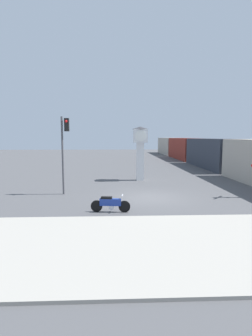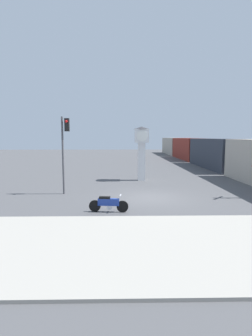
{
  "view_description": "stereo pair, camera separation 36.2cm",
  "coord_description": "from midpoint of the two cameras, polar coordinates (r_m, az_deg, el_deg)",
  "views": [
    {
      "loc": [
        -2.08,
        -15.17,
        3.6
      ],
      "look_at": [
        -1.4,
        1.26,
        1.64
      ],
      "focal_mm": 28.0,
      "sensor_mm": 36.0,
      "label": 1
    },
    {
      "loc": [
        -1.71,
        -15.18,
        3.6
      ],
      "look_at": [
        -1.4,
        1.26,
        1.64
      ],
      "focal_mm": 28.0,
      "sensor_mm": 36.0,
      "label": 2
    }
  ],
  "objects": [
    {
      "name": "sidewalk_strip",
      "position": [
        9.23,
        11.27,
        -15.97
      ],
      "size": [
        36.0,
        6.0,
        0.1
      ],
      "color": "#9E998E",
      "rests_on": "ground_plane"
    },
    {
      "name": "traffic_light",
      "position": [
        16.73,
        -12.59,
        5.59
      ],
      "size": [
        0.5,
        0.35,
        4.84
      ],
      "color": "#47474C",
      "rests_on": "ground_plane"
    },
    {
      "name": "ground_plane",
      "position": [
        15.71,
        5.9,
        -6.5
      ],
      "size": [
        120.0,
        120.0,
        0.0
      ],
      "primitive_type": "plane",
      "color": "#4C4C4F"
    },
    {
      "name": "motorcycle",
      "position": [
        12.72,
        -3.02,
        -7.76
      ],
      "size": [
        1.91,
        0.42,
        0.84
      ],
      "rotation": [
        0.0,
        0.0,
        -0.1
      ],
      "color": "black",
      "rests_on": "ground_plane"
    },
    {
      "name": "freight_train",
      "position": [
        38.28,
        15.93,
        3.69
      ],
      "size": [
        2.8,
        48.68,
        3.4
      ],
      "color": "#ADA393",
      "rests_on": "ground_plane"
    },
    {
      "name": "clock_tower",
      "position": [
        21.63,
        3.89,
        5.07
      ],
      "size": [
        1.32,
        1.32,
        4.44
      ],
      "color": "white",
      "rests_on": "ground_plane"
    }
  ]
}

